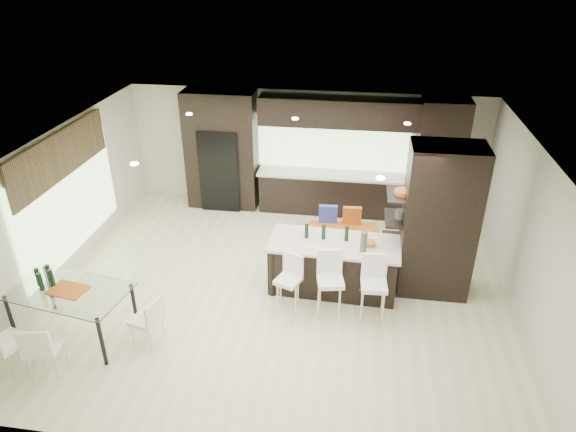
% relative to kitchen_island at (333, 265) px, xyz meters
% --- Properties ---
extents(ground, '(8.00, 8.00, 0.00)m').
position_rel_kitchen_island_xyz_m(ground, '(-0.87, -0.14, -0.47)').
color(ground, beige).
rests_on(ground, ground).
extents(back_wall, '(8.00, 0.02, 2.70)m').
position_rel_kitchen_island_xyz_m(back_wall, '(-0.87, 3.36, 0.88)').
color(back_wall, beige).
rests_on(back_wall, ground).
extents(left_wall, '(0.02, 7.00, 2.70)m').
position_rel_kitchen_island_xyz_m(left_wall, '(-4.87, -0.14, 0.88)').
color(left_wall, beige).
rests_on(left_wall, ground).
extents(right_wall, '(0.02, 7.00, 2.70)m').
position_rel_kitchen_island_xyz_m(right_wall, '(3.13, -0.14, 0.88)').
color(right_wall, beige).
rests_on(right_wall, ground).
extents(ceiling, '(8.00, 7.00, 0.02)m').
position_rel_kitchen_island_xyz_m(ceiling, '(-0.87, -0.14, 2.23)').
color(ceiling, white).
rests_on(ceiling, ground).
extents(window_left, '(0.04, 3.20, 1.90)m').
position_rel_kitchen_island_xyz_m(window_left, '(-4.83, 0.06, 0.88)').
color(window_left, '#B2D199').
rests_on(window_left, left_wall).
extents(window_back, '(3.40, 0.04, 1.20)m').
position_rel_kitchen_island_xyz_m(window_back, '(-0.27, 3.32, 1.08)').
color(window_back, '#B2D199').
rests_on(window_back, back_wall).
extents(stone_accent, '(0.08, 3.00, 0.80)m').
position_rel_kitchen_island_xyz_m(stone_accent, '(-4.80, 0.06, 1.78)').
color(stone_accent, brown).
rests_on(stone_accent, left_wall).
extents(ceiling_spots, '(4.00, 3.00, 0.02)m').
position_rel_kitchen_island_xyz_m(ceiling_spots, '(-0.87, 0.11, 2.21)').
color(ceiling_spots, white).
rests_on(ceiling_spots, ceiling).
extents(back_cabinetry, '(6.80, 0.68, 2.70)m').
position_rel_kitchen_island_xyz_m(back_cabinetry, '(-0.37, 3.03, 0.88)').
color(back_cabinetry, black).
rests_on(back_cabinetry, ground).
extents(refrigerator, '(0.90, 0.68, 1.90)m').
position_rel_kitchen_island_xyz_m(refrigerator, '(-2.77, 2.98, 0.48)').
color(refrigerator, black).
rests_on(refrigerator, ground).
extents(partition_column, '(1.20, 0.80, 2.70)m').
position_rel_kitchen_island_xyz_m(partition_column, '(1.73, 0.26, 0.88)').
color(partition_column, black).
rests_on(partition_column, ground).
extents(kitchen_island, '(2.30, 1.07, 0.94)m').
position_rel_kitchen_island_xyz_m(kitchen_island, '(0.00, 0.00, 0.00)').
color(kitchen_island, black).
rests_on(kitchen_island, ground).
extents(stool_left, '(0.48, 0.48, 0.84)m').
position_rel_kitchen_island_xyz_m(stool_left, '(-0.69, -0.77, -0.05)').
color(stool_left, white).
rests_on(stool_left, ground).
extents(stool_mid, '(0.48, 0.48, 0.94)m').
position_rel_kitchen_island_xyz_m(stool_mid, '(0.00, -0.79, -0.00)').
color(stool_mid, white).
rests_on(stool_mid, ground).
extents(stool_right, '(0.43, 0.43, 0.93)m').
position_rel_kitchen_island_xyz_m(stool_right, '(0.69, -0.79, -0.01)').
color(stool_right, white).
rests_on(stool_right, ground).
extents(bench, '(1.41, 0.62, 0.53)m').
position_rel_kitchen_island_xyz_m(bench, '(0.10, 1.29, -0.21)').
color(bench, black).
rests_on(bench, ground).
extents(floor_vase, '(0.56, 0.56, 1.31)m').
position_rel_kitchen_island_xyz_m(floor_vase, '(0.49, -0.23, 0.19)').
color(floor_vase, '#3F4A36').
rests_on(floor_vase, ground).
extents(dining_table, '(1.92, 1.28, 0.86)m').
position_rel_kitchen_island_xyz_m(dining_table, '(-3.88, -1.86, -0.04)').
color(dining_table, white).
rests_on(dining_table, ground).
extents(chair_near, '(0.52, 0.52, 0.84)m').
position_rel_kitchen_island_xyz_m(chair_near, '(-3.88, -2.66, -0.05)').
color(chair_near, white).
rests_on(chair_near, ground).
extents(chair_far, '(0.56, 0.56, 0.82)m').
position_rel_kitchen_island_xyz_m(chair_far, '(-4.44, -2.66, -0.06)').
color(chair_far, white).
rests_on(chair_far, ground).
extents(chair_end, '(0.51, 0.51, 0.76)m').
position_rel_kitchen_island_xyz_m(chair_end, '(-2.71, -1.86, -0.09)').
color(chair_end, white).
rests_on(chair_end, ground).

